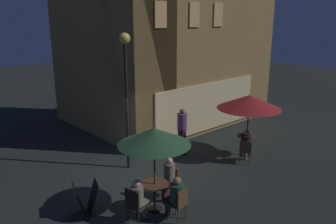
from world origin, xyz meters
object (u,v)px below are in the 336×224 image
(patron_seated_3, at_px, (246,144))
(patron_seated_2, at_px, (168,176))
(patio_umbrella_1, at_px, (249,102))
(street_lamp_near_corner, at_px, (126,73))
(patron_seated_0, at_px, (139,198))
(cafe_chair_2, at_px, (171,180))
(cafe_chair_1, at_px, (180,202))
(patron_seated_1, at_px, (175,195))
(cafe_chair_0, at_px, (135,203))
(cafe_table_0, at_px, (155,191))
(patron_standing_4, at_px, (182,131))
(cafe_table_1, at_px, (247,141))
(cafe_chair_3, at_px, (245,150))
(menu_sandwich_board, at_px, (86,198))
(patio_umbrella_0, at_px, (154,137))

(patron_seated_3, bearing_deg, patron_seated_2, 147.71)
(patio_umbrella_1, bearing_deg, patron_seated_2, -174.58)
(street_lamp_near_corner, relative_size, patron_seated_0, 3.78)
(patron_seated_3, bearing_deg, cafe_chair_2, 147.06)
(cafe_chair_1, bearing_deg, patron_seated_1, 0.00)
(cafe_chair_0, bearing_deg, patron_seated_1, -41.46)
(cafe_table_0, distance_m, patron_seated_2, 0.73)
(cafe_chair_1, xyz_separation_m, patron_seated_2, (0.56, 1.05, 0.15))
(cafe_chair_0, relative_size, patron_seated_1, 0.84)
(cafe_chair_0, relative_size, patron_standing_4, 0.56)
(cafe_table_1, bearing_deg, cafe_chair_0, -171.90)
(cafe_chair_3, xyz_separation_m, patron_seated_1, (-4.23, -0.87, 0.15))
(cafe_chair_2, relative_size, cafe_chair_3, 0.98)
(menu_sandwich_board, relative_size, cafe_chair_3, 0.98)
(cafe_chair_1, bearing_deg, cafe_chair_3, -85.45)
(cafe_chair_0, height_order, patron_seated_1, patron_seated_1)
(patio_umbrella_1, height_order, patron_seated_2, patio_umbrella_1)
(cafe_table_0, height_order, patron_seated_2, patron_seated_2)
(cafe_chair_3, height_order, patron_seated_0, patron_seated_0)
(cafe_table_0, height_order, patron_standing_4, patron_standing_4)
(patio_umbrella_1, bearing_deg, patio_umbrella_0, -172.86)
(cafe_table_0, xyz_separation_m, patron_seated_1, (0.11, -0.69, 0.11))
(street_lamp_near_corner, height_order, patron_seated_3, street_lamp_near_corner)
(street_lamp_near_corner, xyz_separation_m, patron_seated_3, (3.39, -2.45, -2.63))
(cafe_chair_3, relative_size, patron_seated_2, 0.71)
(cafe_chair_3, bearing_deg, cafe_chair_2, 145.85)
(menu_sandwich_board, distance_m, patron_seated_2, 2.35)
(menu_sandwich_board, xyz_separation_m, patron_seated_1, (1.58, -1.78, 0.24))
(menu_sandwich_board, relative_size, patron_seated_1, 0.72)
(patio_umbrella_0, distance_m, patio_umbrella_1, 5.09)
(patio_umbrella_1, relative_size, cafe_chair_0, 2.33)
(menu_sandwich_board, relative_size, cafe_table_0, 1.10)
(cafe_chair_0, xyz_separation_m, patron_seated_1, (0.93, -0.49, 0.08))
(cafe_chair_0, relative_size, patron_seated_3, 0.81)
(cafe_table_0, bearing_deg, cafe_chair_3, 2.35)
(patron_seated_0, relative_size, patron_seated_3, 0.98)
(menu_sandwich_board, xyz_separation_m, patron_seated_0, (0.80, -1.25, 0.25))
(cafe_chair_2, bearing_deg, cafe_chair_3, 161.08)
(cafe_table_0, relative_size, patron_standing_4, 0.44)
(cafe_chair_0, distance_m, patron_seated_2, 1.58)
(cafe_chair_1, distance_m, patron_seated_2, 1.20)
(patio_umbrella_1, relative_size, cafe_chair_3, 2.68)
(patron_seated_3, distance_m, patron_standing_4, 2.40)
(patio_umbrella_1, bearing_deg, cafe_chair_3, -147.19)
(patio_umbrella_1, distance_m, patron_seated_3, 1.55)
(patio_umbrella_1, bearing_deg, menu_sandwich_board, 176.02)
(street_lamp_near_corner, height_order, patio_umbrella_0, street_lamp_near_corner)
(menu_sandwich_board, relative_size, cafe_table_1, 1.11)
(cafe_table_1, bearing_deg, patron_seated_2, -174.58)
(cafe_table_0, height_order, cafe_chair_1, cafe_chair_1)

